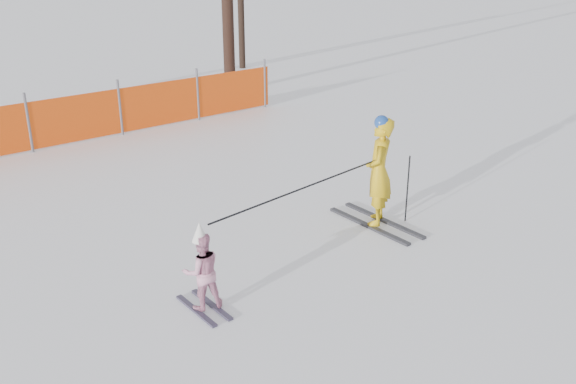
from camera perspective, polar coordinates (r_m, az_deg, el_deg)
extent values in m
plane|color=white|center=(8.66, 2.07, -7.12)|extent=(120.00, 120.00, 0.00)
cube|color=black|center=(9.99, 7.14, -3.00)|extent=(0.09, 1.66, 0.04)
cube|color=black|center=(10.22, 8.49, -2.49)|extent=(0.09, 1.66, 0.04)
imported|color=gold|center=(9.78, 8.08, 1.80)|extent=(0.72, 0.70, 1.67)
sphere|color=navy|center=(9.55, 8.32, 6.13)|extent=(0.22, 0.22, 0.22)
cube|color=black|center=(7.89, -8.17, -10.40)|extent=(0.09, 0.85, 0.03)
cube|color=black|center=(7.98, -6.79, -9.91)|extent=(0.09, 0.85, 0.03)
imported|color=pink|center=(7.68, -7.66, -7.00)|extent=(0.55, 0.48, 0.97)
cone|color=silver|center=(7.45, -7.86, -3.51)|extent=(0.19, 0.19, 0.24)
cylinder|color=black|center=(10.09, 10.57, 0.26)|extent=(0.02, 0.02, 1.08)
cylinder|color=black|center=(8.48, 1.21, 0.29)|extent=(3.14, 0.41, 0.02)
cylinder|color=#595960|center=(14.18, -22.08, 5.71)|extent=(0.06, 0.06, 1.25)
cylinder|color=#595960|center=(14.83, -14.71, 7.27)|extent=(0.06, 0.06, 1.25)
cylinder|color=#595960|center=(15.71, -8.03, 8.58)|extent=(0.06, 0.06, 1.25)
cylinder|color=#595960|center=(16.78, -2.09, 9.63)|extent=(0.06, 0.06, 1.25)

